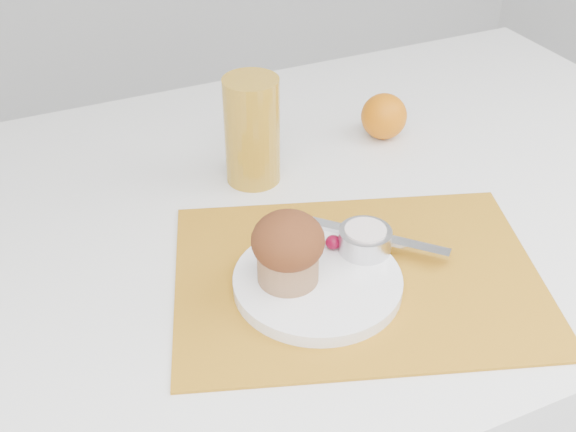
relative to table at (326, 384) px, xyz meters
name	(u,v)px	position (x,y,z in m)	size (l,w,h in m)	color
table	(326,384)	(0.00, 0.00, 0.00)	(1.20, 0.80, 0.75)	white
placemat	(358,277)	(-0.06, -0.16, 0.38)	(0.42, 0.31, 0.00)	#B97919
plate	(318,282)	(-0.11, -0.16, 0.39)	(0.19, 0.19, 0.02)	white
ramekin	(365,240)	(-0.04, -0.14, 0.41)	(0.06, 0.06, 0.03)	silver
cream	(366,231)	(-0.04, -0.14, 0.42)	(0.05, 0.05, 0.01)	silver
raspberry_near	(313,240)	(-0.09, -0.11, 0.40)	(0.02, 0.02, 0.02)	#61021B
raspberry_far	(333,242)	(-0.07, -0.12, 0.40)	(0.02, 0.02, 0.02)	#520217
butter_knife	(368,235)	(-0.02, -0.12, 0.40)	(0.20, 0.02, 0.00)	silver
orange	(384,116)	(0.14, 0.11, 0.41)	(0.07, 0.07, 0.07)	orange
juice_glass	(252,131)	(-0.08, 0.08, 0.45)	(0.07, 0.07, 0.15)	#BE8C23
muffin	(288,248)	(-0.14, -0.15, 0.44)	(0.09, 0.09, 0.08)	#A77851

